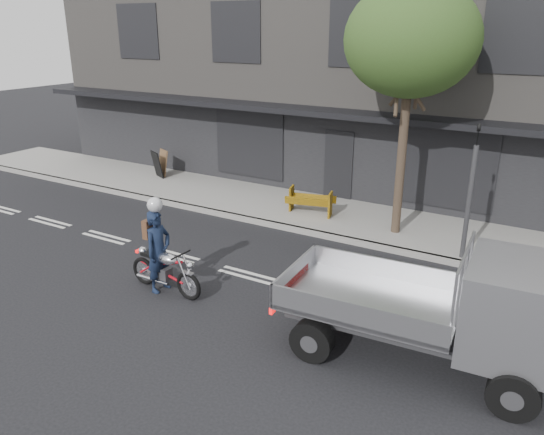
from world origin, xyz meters
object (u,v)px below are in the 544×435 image
(street_tree, at_px, (411,40))
(construction_barrier, at_px, (307,203))
(traffic_light_pole, at_px, (469,200))
(sandwich_board, at_px, (157,165))
(motorcycle, at_px, (165,269))
(flatbed_ute, at_px, (492,310))
(rider, at_px, (159,251))

(street_tree, relative_size, construction_barrier, 4.74)
(traffic_light_pole, bearing_deg, sandwich_board, 171.48)
(motorcycle, xyz_separation_m, construction_barrier, (0.63, 5.77, 0.01))
(motorcycle, height_order, flatbed_ute, flatbed_ute)
(rider, bearing_deg, flatbed_ute, -83.92)
(rider, bearing_deg, construction_barrier, -4.66)
(rider, bearing_deg, motorcycle, -87.00)
(rider, relative_size, sandwich_board, 1.86)
(construction_barrier, height_order, sandwich_board, sandwich_board)
(street_tree, bearing_deg, sandwich_board, 174.71)
(motorcycle, relative_size, construction_barrier, 1.43)
(rider, distance_m, sandwich_board, 9.03)
(street_tree, relative_size, motorcycle, 3.31)
(traffic_light_pole, relative_size, construction_barrier, 2.46)
(construction_barrier, bearing_deg, motorcycle, -96.20)
(flatbed_ute, distance_m, sandwich_board, 14.39)
(traffic_light_pole, bearing_deg, flatbed_ute, -74.22)
(street_tree, xyz_separation_m, traffic_light_pole, (2.00, -0.85, -3.63))
(traffic_light_pole, bearing_deg, street_tree, 156.97)
(flatbed_ute, xyz_separation_m, sandwich_board, (-12.91, 6.31, -0.63))
(flatbed_ute, bearing_deg, traffic_light_pole, 102.21)
(motorcycle, relative_size, sandwich_board, 2.02)
(street_tree, distance_m, motorcycle, 8.22)
(street_tree, bearing_deg, flatbed_ute, -58.73)
(traffic_light_pole, relative_size, sandwich_board, 3.47)
(motorcycle, distance_m, sandwich_board, 9.13)
(street_tree, distance_m, rider, 8.06)
(construction_barrier, bearing_deg, sandwich_board, 172.42)
(flatbed_ute, distance_m, construction_barrier, 8.15)
(traffic_light_pole, xyz_separation_m, motorcycle, (-5.40, -4.94, -1.11))
(rider, bearing_deg, street_tree, -28.51)
(traffic_light_pole, height_order, motorcycle, traffic_light_pole)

